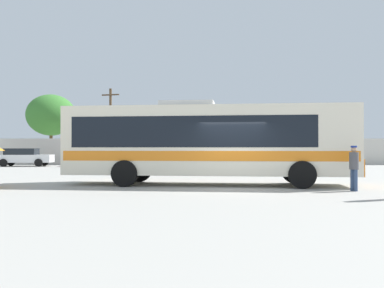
{
  "coord_description": "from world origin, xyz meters",
  "views": [
    {
      "loc": [
        -1.5,
        -15.71,
        1.51
      ],
      "look_at": [
        -1.45,
        1.61,
        1.68
      ],
      "focal_mm": 39.37,
      "sensor_mm": 36.0,
      "label": 1
    }
  ],
  "objects": [
    {
      "name": "ground_plane",
      "position": [
        0.0,
        10.0,
        0.0
      ],
      "size": [
        300.0,
        300.0,
        0.0
      ],
      "primitive_type": "plane",
      "color": "#A3A099"
    },
    {
      "name": "coach_bus_cream_orange",
      "position": [
        -0.95,
        1.6,
        1.84
      ],
      "size": [
        11.87,
        3.89,
        3.43
      ],
      "color": "silver",
      "rests_on": "ground_plane"
    },
    {
      "name": "roadside_tree_left",
      "position": [
        -15.74,
        26.7,
        4.84
      ],
      "size": [
        4.88,
        4.88,
        6.93
      ],
      "color": "brown",
      "rests_on": "ground_plane"
    },
    {
      "name": "utility_pole_near",
      "position": [
        -9.37,
        24.81,
        3.81
      ],
      "size": [
        1.76,
        0.62,
        7.27
      ],
      "color": "#4C3823",
      "rests_on": "ground_plane"
    },
    {
      "name": "roadside_tree_midleft",
      "position": [
        -4.74,
        26.85,
        3.91
      ],
      "size": [
        4.18,
        4.18,
        5.7
      ],
      "color": "brown",
      "rests_on": "ground_plane"
    },
    {
      "name": "roadside_tree_midright",
      "position": [
        3.04,
        29.36,
        3.96
      ],
      "size": [
        4.77,
        4.77,
        5.99
      ],
      "color": "brown",
      "rests_on": "ground_plane"
    },
    {
      "name": "parked_car_second_red",
      "position": [
        -9.52,
        19.33,
        0.75
      ],
      "size": [
        4.51,
        2.06,
        1.4
      ],
      "color": "red",
      "rests_on": "ground_plane"
    },
    {
      "name": "attendant_by_bus_door",
      "position": [
        4.2,
        -0.93,
        0.91
      ],
      "size": [
        0.42,
        0.42,
        1.6
      ],
      "color": "#33476B",
      "rests_on": "ground_plane"
    },
    {
      "name": "perimeter_wall",
      "position": [
        0.0,
        22.72,
        1.2
      ],
      "size": [
        80.0,
        0.3,
        2.4
      ],
      "primitive_type": "cube",
      "color": "beige",
      "rests_on": "ground_plane"
    },
    {
      "name": "parked_car_leftmost_white",
      "position": [
        -15.58,
        19.44,
        0.79
      ],
      "size": [
        4.63,
        2.24,
        1.49
      ],
      "color": "silver",
      "rests_on": "ground_plane"
    },
    {
      "name": "parked_car_third_red",
      "position": [
        -3.76,
        19.26,
        0.78
      ],
      "size": [
        4.37,
        2.25,
        1.48
      ],
      "color": "red",
      "rests_on": "ground_plane"
    }
  ]
}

